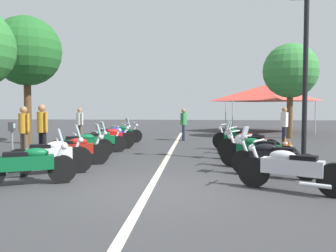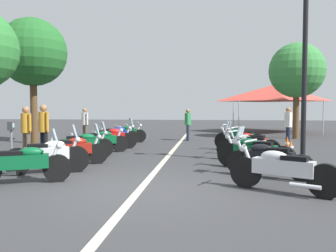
{
  "view_description": "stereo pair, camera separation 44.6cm",
  "coord_description": "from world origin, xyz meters",
  "px_view_note": "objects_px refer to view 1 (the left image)",
  "views": [
    {
      "loc": [
        -6.75,
        -0.94,
        1.66
      ],
      "look_at": [
        4.87,
        0.0,
        1.04
      ],
      "focal_mm": 36.98,
      "sensor_mm": 36.0,
      "label": 1
    },
    {
      "loc": [
        -6.75,
        -1.38,
        1.66
      ],
      "look_at": [
        4.87,
        0.0,
        1.04
      ],
      "focal_mm": 36.98,
      "sensor_mm": 36.0,
      "label": 2
    }
  ],
  "objects_px": {
    "motorcycle_left_row_5": "(108,138)",
    "traffic_cone_2": "(285,144)",
    "motorcycle_right_row_4": "(250,143)",
    "roadside_tree_0": "(290,71)",
    "motorcycle_right_row_5": "(238,138)",
    "bystander_3": "(42,127)",
    "bystander_0": "(184,122)",
    "motorcycle_left_row_1": "(51,155)",
    "motorcycle_right_row_3": "(248,145)",
    "motorcycle_left_row_3": "(82,144)",
    "motorcycle_right_row_2": "(257,152)",
    "roadside_tree_1": "(27,52)",
    "motorcycle_left_row_6": "(113,135)",
    "parking_meter": "(12,138)",
    "motorcycle_right_row_0": "(291,169)",
    "street_lamp_twin_globe": "(306,45)",
    "motorcycle_right_row_1": "(272,158)",
    "bystander_1": "(284,123)",
    "motorcycle_left_row_2": "(73,150)",
    "motorcycle_left_row_7": "(121,133)",
    "traffic_cone_0": "(289,148)",
    "event_tent": "(266,93)",
    "bystander_2": "(24,128)",
    "bystander_4": "(80,122)",
    "motorcycle_left_row_4": "(99,141)"
  },
  "relations": [
    {
      "from": "motorcycle_left_row_5",
      "to": "traffic_cone_2",
      "type": "distance_m",
      "value": 6.79
    },
    {
      "from": "motorcycle_right_row_4",
      "to": "roadside_tree_0",
      "type": "bearing_deg",
      "value": -87.43
    },
    {
      "from": "motorcycle_right_row_5",
      "to": "bystander_3",
      "type": "xyz_separation_m",
      "value": [
        -2.89,
        6.47,
        0.57
      ]
    },
    {
      "from": "motorcycle_left_row_5",
      "to": "bystander_0",
      "type": "bearing_deg",
      "value": 30.63
    },
    {
      "from": "motorcycle_left_row_1",
      "to": "motorcycle_right_row_3",
      "type": "distance_m",
      "value": 5.85
    },
    {
      "from": "motorcycle_left_row_1",
      "to": "motorcycle_left_row_3",
      "type": "xyz_separation_m",
      "value": [
        2.68,
        0.13,
        -0.01
      ]
    },
    {
      "from": "motorcycle_left_row_3",
      "to": "motorcycle_right_row_2",
      "type": "distance_m",
      "value": 5.54
    },
    {
      "from": "motorcycle_right_row_4",
      "to": "motorcycle_right_row_5",
      "type": "bearing_deg",
      "value": -52.84
    },
    {
      "from": "motorcycle_right_row_5",
      "to": "roadside_tree_0",
      "type": "bearing_deg",
      "value": -96.49
    },
    {
      "from": "roadside_tree_1",
      "to": "motorcycle_left_row_6",
      "type": "bearing_deg",
      "value": -96.32
    },
    {
      "from": "roadside_tree_1",
      "to": "parking_meter",
      "type": "bearing_deg",
      "value": -156.27
    },
    {
      "from": "motorcycle_right_row_4",
      "to": "motorcycle_right_row_0",
      "type": "bearing_deg",
      "value": 117.08
    },
    {
      "from": "roadside_tree_1",
      "to": "street_lamp_twin_globe",
      "type": "bearing_deg",
      "value": -114.88
    },
    {
      "from": "street_lamp_twin_globe",
      "to": "parking_meter",
      "type": "relative_size",
      "value": 3.94
    },
    {
      "from": "motorcycle_left_row_6",
      "to": "motorcycle_right_row_1",
      "type": "xyz_separation_m",
      "value": [
        -6.49,
        -5.45,
        -0.01
      ]
    },
    {
      "from": "motorcycle_left_row_1",
      "to": "motorcycle_right_row_2",
      "type": "relative_size",
      "value": 0.96
    },
    {
      "from": "motorcycle_right_row_3",
      "to": "street_lamp_twin_globe",
      "type": "height_order",
      "value": "street_lamp_twin_globe"
    },
    {
      "from": "motorcycle_left_row_3",
      "to": "bystander_1",
      "type": "xyz_separation_m",
      "value": [
        4.35,
        -7.49,
        0.52
      ]
    },
    {
      "from": "motorcycle_left_row_2",
      "to": "motorcycle_left_row_7",
      "type": "height_order",
      "value": "motorcycle_left_row_2"
    },
    {
      "from": "motorcycle_left_row_1",
      "to": "street_lamp_twin_globe",
      "type": "relative_size",
      "value": 0.38
    },
    {
      "from": "traffic_cone_0",
      "to": "roadside_tree_1",
      "type": "distance_m",
      "value": 12.01
    },
    {
      "from": "bystander_3",
      "to": "event_tent",
      "type": "distance_m",
      "value": 16.71
    },
    {
      "from": "motorcycle_left_row_5",
      "to": "bystander_3",
      "type": "height_order",
      "value": "bystander_3"
    },
    {
      "from": "motorcycle_left_row_2",
      "to": "motorcycle_left_row_5",
      "type": "distance_m",
      "value": 3.93
    },
    {
      "from": "motorcycle_right_row_5",
      "to": "bystander_2",
      "type": "xyz_separation_m",
      "value": [
        -2.87,
        7.08,
        0.53
      ]
    },
    {
      "from": "motorcycle_left_row_1",
      "to": "roadside_tree_1",
      "type": "xyz_separation_m",
      "value": [
        7.09,
        4.13,
        3.72
      ]
    },
    {
      "from": "bystander_3",
      "to": "bystander_4",
      "type": "height_order",
      "value": "bystander_3"
    },
    {
      "from": "motorcycle_right_row_3",
      "to": "event_tent",
      "type": "distance_m",
      "value": 13.79
    },
    {
      "from": "motorcycle_right_row_3",
      "to": "parking_meter",
      "type": "bearing_deg",
      "value": 41.89
    },
    {
      "from": "motorcycle_right_row_0",
      "to": "motorcycle_right_row_4",
      "type": "bearing_deg",
      "value": -61.23
    },
    {
      "from": "bystander_4",
      "to": "roadside_tree_0",
      "type": "height_order",
      "value": "roadside_tree_0"
    },
    {
      "from": "parking_meter",
      "to": "motorcycle_right_row_3",
      "type": "bearing_deg",
      "value": 13.55
    },
    {
      "from": "motorcycle_right_row_0",
      "to": "bystander_0",
      "type": "distance_m",
      "value": 10.77
    },
    {
      "from": "traffic_cone_2",
      "to": "bystander_1",
      "type": "relative_size",
      "value": 0.37
    },
    {
      "from": "roadside_tree_1",
      "to": "motorcycle_left_row_4",
      "type": "bearing_deg",
      "value": -126.15
    },
    {
      "from": "motorcycle_left_row_7",
      "to": "traffic_cone_0",
      "type": "relative_size",
      "value": 3.18
    },
    {
      "from": "motorcycle_right_row_2",
      "to": "motorcycle_left_row_1",
      "type": "bearing_deg",
      "value": 41.74
    },
    {
      "from": "motorcycle_left_row_7",
      "to": "bystander_1",
      "type": "xyz_separation_m",
      "value": [
        -0.72,
        -7.3,
        0.53
      ]
    },
    {
      "from": "motorcycle_right_row_4",
      "to": "parking_meter",
      "type": "height_order",
      "value": "parking_meter"
    },
    {
      "from": "motorcycle_left_row_6",
      "to": "motorcycle_right_row_0",
      "type": "distance_m",
      "value": 9.66
    },
    {
      "from": "motorcycle_right_row_1",
      "to": "motorcycle_right_row_3",
      "type": "bearing_deg",
      "value": -60.71
    },
    {
      "from": "motorcycle_left_row_1",
      "to": "street_lamp_twin_globe",
      "type": "xyz_separation_m",
      "value": [
        2.07,
        -6.69,
        2.98
      ]
    },
    {
      "from": "bystander_4",
      "to": "roadside_tree_0",
      "type": "xyz_separation_m",
      "value": [
        2.66,
        -10.7,
        2.66
      ]
    },
    {
      "from": "motorcycle_left_row_1",
      "to": "motorcycle_left_row_7",
      "type": "relative_size",
      "value": 0.98
    },
    {
      "from": "bystander_1",
      "to": "motorcycle_left_row_2",
      "type": "bearing_deg",
      "value": -140.39
    },
    {
      "from": "motorcycle_right_row_5",
      "to": "roadside_tree_0",
      "type": "xyz_separation_m",
      "value": [
        5.64,
        -3.44,
        3.14
      ]
    },
    {
      "from": "motorcycle_left_row_6",
      "to": "motorcycle_left_row_3",
      "type": "bearing_deg",
      "value": -118.67
    },
    {
      "from": "motorcycle_left_row_3",
      "to": "traffic_cone_2",
      "type": "height_order",
      "value": "motorcycle_left_row_3"
    },
    {
      "from": "motorcycle_left_row_5",
      "to": "roadside_tree_0",
      "type": "height_order",
      "value": "roadside_tree_0"
    },
    {
      "from": "motorcycle_right_row_3",
      "to": "parking_meter",
      "type": "relative_size",
      "value": 1.51
    }
  ]
}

